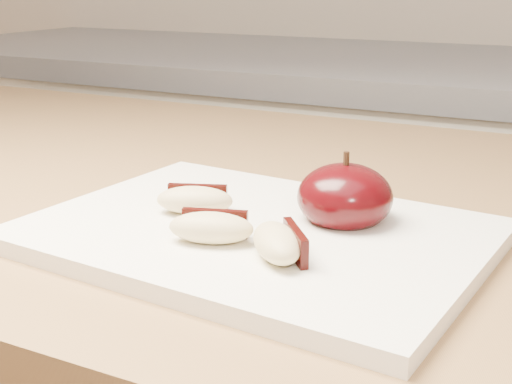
% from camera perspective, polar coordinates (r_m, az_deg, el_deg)
% --- Properties ---
extents(back_cabinet, '(2.40, 0.62, 0.94)m').
position_cam_1_polar(back_cabinet, '(1.40, 17.65, -9.58)').
color(back_cabinet, silver).
rests_on(back_cabinet, ground).
extents(cutting_board, '(0.33, 0.25, 0.01)m').
position_cam_1_polar(cutting_board, '(0.50, 0.00, -3.40)').
color(cutting_board, white).
rests_on(cutting_board, island_counter).
extents(apple_half, '(0.07, 0.07, 0.06)m').
position_cam_1_polar(apple_half, '(0.51, 7.12, -0.40)').
color(apple_half, black).
rests_on(apple_half, cutting_board).
extents(apple_wedge_a, '(0.06, 0.05, 0.02)m').
position_cam_1_polar(apple_wedge_a, '(0.53, -4.90, -0.62)').
color(apple_wedge_a, '#CDB882').
rests_on(apple_wedge_a, cutting_board).
extents(apple_wedge_b, '(0.06, 0.04, 0.02)m').
position_cam_1_polar(apple_wedge_b, '(0.47, -3.57, -2.83)').
color(apple_wedge_b, '#CDB882').
rests_on(apple_wedge_b, cutting_board).
extents(apple_wedge_c, '(0.06, 0.06, 0.02)m').
position_cam_1_polar(apple_wedge_c, '(0.44, 1.85, -4.07)').
color(apple_wedge_c, '#CDB882').
rests_on(apple_wedge_c, cutting_board).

